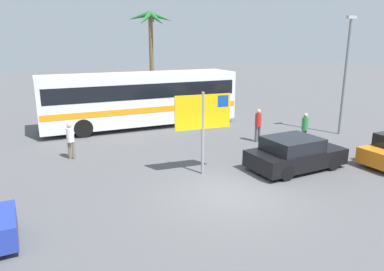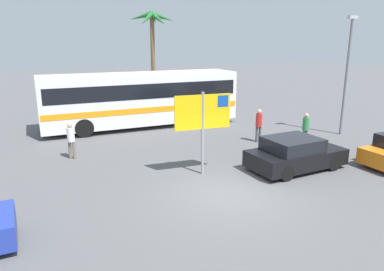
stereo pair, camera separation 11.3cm
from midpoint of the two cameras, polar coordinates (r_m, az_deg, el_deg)
ground at (r=12.21m, az=6.02°, el=-9.45°), size 120.00×120.00×0.00m
bus_front_coach at (r=21.55m, az=-8.41°, el=6.11°), size 11.46×2.72×3.17m
ferry_sign at (r=13.37m, az=1.71°, el=3.28°), size 2.20×0.24×3.20m
car_black at (r=14.88m, az=15.88°, el=-2.82°), size 4.00×2.06×1.32m
pedestrian_crossing_lot at (r=18.30m, az=17.41°, el=1.36°), size 0.32×0.32×1.62m
pedestrian_by_bus at (r=18.39m, az=10.35°, el=2.02°), size 0.32×0.32×1.69m
pedestrian_near_sign at (r=16.32m, az=-19.03°, el=-0.39°), size 0.32×0.32×1.61m
lamp_post_right_side at (r=20.94m, az=23.18°, el=9.44°), size 0.56×0.20×6.27m
palm_tree_seaside at (r=27.33m, az=-6.66°, el=16.12°), size 3.31×3.10×7.14m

